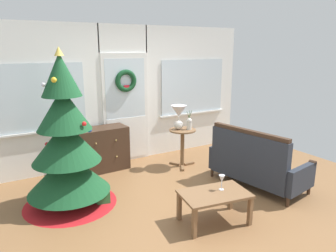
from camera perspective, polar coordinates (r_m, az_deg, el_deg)
name	(u,v)px	position (r m, az deg, el deg)	size (l,w,h in m)	color
ground_plane	(184,203)	(4.64, 2.98, -13.59)	(6.76, 6.76, 0.00)	brown
back_wall_with_door	(125,95)	(6.02, -7.82, 5.61)	(5.20, 0.19, 2.55)	white
christmas_tree	(67,149)	(4.52, -17.78, -3.99)	(1.28, 1.28, 2.16)	#4C331E
dresser_cabinet	(102,149)	(5.76, -11.79, -4.08)	(0.92, 0.47, 0.78)	#3D281C
settee_sofa	(255,164)	(5.16, 15.30, -6.63)	(0.94, 1.61, 0.96)	#3D281C
side_table	(182,140)	(5.78, 2.61, -2.59)	(0.50, 0.48, 0.71)	brown
table_lamp	(179,114)	(5.66, 1.94, 2.18)	(0.28, 0.28, 0.44)	silver
flower_vase	(189,123)	(5.70, 3.82, 0.51)	(0.11, 0.10, 0.35)	beige
coffee_table	(214,197)	(4.07, 8.36, -12.55)	(0.91, 0.64, 0.40)	brown
wine_glass	(222,179)	(4.07, 9.65, -9.41)	(0.08, 0.08, 0.20)	silver
gift_box	(102,197)	(4.67, -11.79, -12.41)	(0.19, 0.17, 0.19)	#266633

